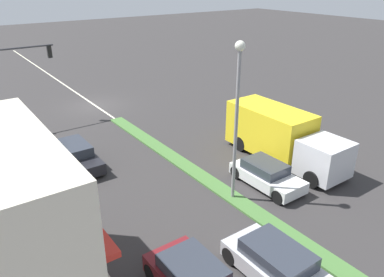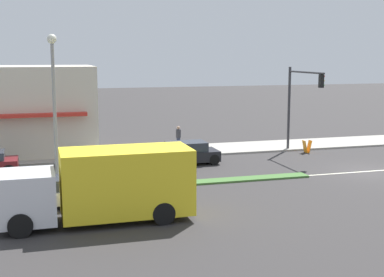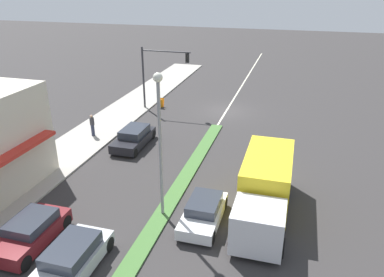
{
  "view_description": "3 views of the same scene",
  "coord_description": "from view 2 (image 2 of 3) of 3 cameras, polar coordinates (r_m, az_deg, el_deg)",
  "views": [
    {
      "loc": [
        10.54,
        28.52,
        9.9
      ],
      "look_at": [
        -0.56,
        12.99,
        1.52
      ],
      "focal_mm": 35.0,
      "sensor_mm": 36.0,
      "label": 1
    },
    {
      "loc": [
        -25.6,
        17.92,
        6.55
      ],
      "look_at": [
        1.39,
        10.05,
        2.12
      ],
      "focal_mm": 50.0,
      "sensor_mm": 36.0,
      "label": 2
    },
    {
      "loc": [
        -5.94,
        32.39,
        11.3
      ],
      "look_at": [
        -0.0,
        11.6,
        2.01
      ],
      "focal_mm": 35.0,
      "sensor_mm": 36.0,
      "label": 3
    }
  ],
  "objects": [
    {
      "name": "delivery_truck",
      "position": [
        21.35,
        -9.39,
        -4.94
      ],
      "size": [
        2.44,
        7.5,
        2.87
      ],
      "color": "silver",
      "rests_on": "ground"
    },
    {
      "name": "sidewalk_right",
      "position": [
        35.21,
        -16.93,
        -2.05
      ],
      "size": [
        4.0,
        73.0,
        0.12
      ],
      "primitive_type": "cube",
      "color": "#A8A399",
      "rests_on": "ground"
    },
    {
      "name": "pedestrian",
      "position": [
        35.91,
        -1.46,
        0.07
      ],
      "size": [
        0.34,
        0.34,
        1.68
      ],
      "color": "#282D42",
      "rests_on": "sidewalk_right"
    },
    {
      "name": "traffic_signal_main",
      "position": [
        35.9,
        11.37,
        4.55
      ],
      "size": [
        4.59,
        0.34,
        5.6
      ],
      "color": "#333338",
      "rests_on": "sidewalk_right"
    },
    {
      "name": "street_lamp",
      "position": [
        25.67,
        -14.51,
        4.71
      ],
      "size": [
        0.44,
        0.44,
        7.37
      ],
      "color": "gray",
      "rests_on": "median_strip"
    },
    {
      "name": "warning_aframe_sign",
      "position": [
        36.72,
        12.16,
        -0.84
      ],
      "size": [
        0.45,
        0.53,
        0.84
      ],
      "color": "orange",
      "rests_on": "ground"
    },
    {
      "name": "sedan_dark",
      "position": [
        32.28,
        -0.88,
        -1.6
      ],
      "size": [
        1.86,
        4.27,
        1.33
      ],
      "color": "black",
      "rests_on": "ground"
    },
    {
      "name": "lane_marking_center",
      "position": [
        31.93,
        18.35,
        -3.33
      ],
      "size": [
        0.16,
        60.0,
        0.01
      ],
      "primitive_type": "cube",
      "color": "beige",
      "rests_on": "ground"
    },
    {
      "name": "building_corner_store",
      "position": [
        36.82,
        -16.18,
        3.02
      ],
      "size": [
        6.59,
        7.34,
        5.68
      ],
      "color": "beige",
      "rests_on": "sidewalk_right"
    },
    {
      "name": "ground_plane",
      "position": [
        26.42,
        -16.0,
        -5.75
      ],
      "size": [
        160.0,
        160.0,
        0.0
      ],
      "primitive_type": "plane",
      "color": "#333030"
    },
    {
      "name": "van_white",
      "position": [
        24.15,
        -14.11,
        -5.56
      ],
      "size": [
        1.76,
        3.86,
        1.25
      ],
      "color": "silver",
      "rests_on": "ground"
    }
  ]
}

